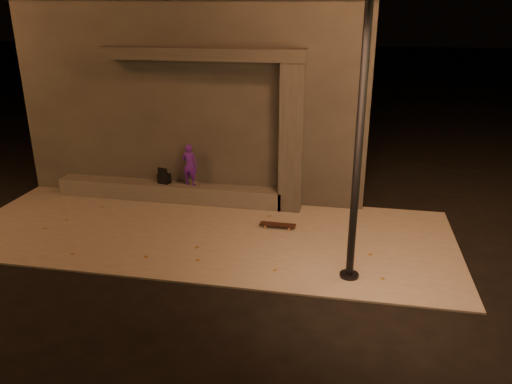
% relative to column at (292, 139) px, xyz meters
% --- Properties ---
extents(ground, '(120.00, 120.00, 0.00)m').
position_rel_column_xyz_m(ground, '(-1.70, -3.75, -1.84)').
color(ground, black).
rests_on(ground, ground).
extents(sidewalk, '(11.00, 4.40, 0.04)m').
position_rel_column_xyz_m(sidewalk, '(-1.70, -1.75, -1.82)').
color(sidewalk, slate).
rests_on(sidewalk, ground).
extents(building, '(9.00, 5.10, 5.22)m').
position_rel_column_xyz_m(building, '(-2.70, 2.74, 0.77)').
color(building, '#393634').
rests_on(building, ground).
extents(ledge, '(6.00, 0.55, 0.45)m').
position_rel_column_xyz_m(ledge, '(-3.20, 0.00, -1.58)').
color(ledge, '#58544F').
rests_on(ledge, sidewalk).
extents(column, '(0.55, 0.55, 3.60)m').
position_rel_column_xyz_m(column, '(0.00, 0.00, 0.00)').
color(column, '#393634').
rests_on(column, sidewalk).
extents(canopy, '(5.00, 0.70, 0.28)m').
position_rel_column_xyz_m(canopy, '(-2.20, 0.05, 1.94)').
color(canopy, '#393634').
rests_on(canopy, column).
extents(skateboarder, '(0.41, 0.28, 1.08)m').
position_rel_column_xyz_m(skateboarder, '(-2.61, 0.00, -0.81)').
color(skateboarder, '#571AAF').
rests_on(skateboarder, ledge).
extents(backpack, '(0.35, 0.27, 0.44)m').
position_rel_column_xyz_m(backpack, '(-3.31, 0.00, -1.20)').
color(backpack, black).
rests_on(backpack, ledge).
extents(skateboard, '(0.83, 0.23, 0.09)m').
position_rel_column_xyz_m(skateboard, '(-0.12, -1.24, -1.73)').
color(skateboard, black).
rests_on(skateboard, sidewalk).
extents(street_lamp_0, '(0.36, 0.36, 6.96)m').
position_rel_column_xyz_m(street_lamp_0, '(1.53, -3.16, 2.12)').
color(street_lamp_0, black).
rests_on(street_lamp_0, ground).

